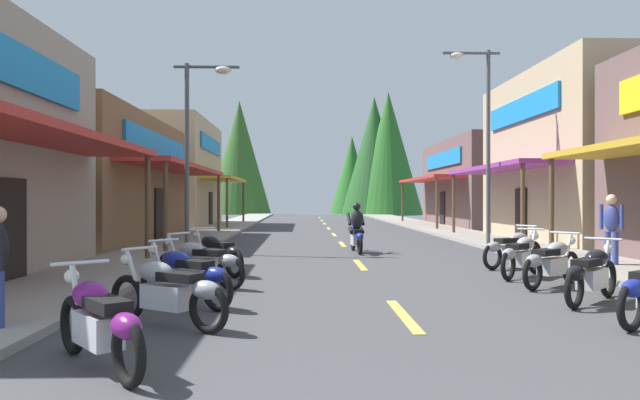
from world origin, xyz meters
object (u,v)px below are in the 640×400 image
motorcycle_parked_right_1 (591,273)px  motorcycle_parked_right_4 (512,248)px  motorcycle_parked_left_3 (200,262)px  pedestrian_by_shop (611,225)px  streetlamp_right (481,121)px  streetlamp_left (197,129)px  motorcycle_parked_right_3 (521,255)px  motorcycle_parked_left_2 (185,275)px  motorcycle_parked_right_2 (552,262)px  motorcycle_parked_left_1 (168,290)px  motorcycle_parked_left_0 (99,321)px  motorcycle_parked_left_4 (216,253)px  rider_cruising_lead (356,232)px

motorcycle_parked_right_1 → motorcycle_parked_right_4: same height
motorcycle_parked_left_3 → pedestrian_by_shop: 9.73m
streetlamp_right → pedestrian_by_shop: streetlamp_right is taller
streetlamp_left → motorcycle_parked_right_3: streetlamp_left is taller
motorcycle_parked_left_2 → motorcycle_parked_left_3: 1.92m
streetlamp_right → motorcycle_parked_right_2: streetlamp_right is taller
motorcycle_parked_left_3 → motorcycle_parked_left_1: bearing=123.1°
motorcycle_parked_right_4 → motorcycle_parked_left_3: bearing=171.2°
motorcycle_parked_right_3 → motorcycle_parked_left_0: 9.46m
streetlamp_left → motorcycle_parked_left_4: size_ratio=3.49×
motorcycle_parked_right_1 → rider_cruising_lead: 9.43m
streetlamp_right → pedestrian_by_shop: (1.21, -6.41, -3.34)m
streetlamp_left → motorcycle_parked_right_1: (7.92, -8.71, -3.33)m
motorcycle_parked_right_4 → motorcycle_parked_left_4: bearing=157.0°
motorcycle_parked_left_2 → motorcycle_parked_left_4: same height
motorcycle_parked_left_1 → streetlamp_right: bearing=-89.0°
motorcycle_parked_right_2 → rider_cruising_lead: (-3.10, 7.18, 0.17)m
rider_cruising_lead → motorcycle_parked_right_3: bearing=-155.3°
motorcycle_parked_left_1 → rider_cruising_lead: rider_cruising_lead is taller
motorcycle_parked_right_4 → pedestrian_by_shop: 2.38m
motorcycle_parked_left_4 → rider_cruising_lead: rider_cruising_lead is taller
motorcycle_parked_left_1 → pedestrian_by_shop: size_ratio=1.02×
motorcycle_parked_right_1 → streetlamp_left: bearing=88.1°
streetlamp_left → rider_cruising_lead: size_ratio=2.72×
motorcycle_parked_right_4 → streetlamp_left: bearing=123.5°
motorcycle_parked_right_2 → motorcycle_parked_left_1: bearing=167.2°
motorcycle_parked_left_3 → pedestrian_by_shop: size_ratio=1.05×
motorcycle_parked_right_1 → motorcycle_parked_right_4: 4.83m
motorcycle_parked_left_3 → motorcycle_parked_left_4: bearing=-60.1°
motorcycle_parked_right_3 → pedestrian_by_shop: 3.06m
motorcycle_parked_left_3 → motorcycle_parked_left_0: bearing=119.6°
rider_cruising_lead → pedestrian_by_shop: 7.25m
streetlamp_left → motorcycle_parked_left_1: (1.47, -10.29, -3.33)m
streetlamp_right → motorcycle_parked_left_3: (-8.15, -9.06, -3.90)m
pedestrian_by_shop → motorcycle_parked_left_4: bearing=145.7°
motorcycle_parked_right_4 → motorcycle_parked_left_2: same height
motorcycle_parked_left_4 → motorcycle_parked_right_1: bearing=-161.0°
streetlamp_left → rider_cruising_lead: (4.92, 0.23, -3.17)m
motorcycle_parked_left_1 → motorcycle_parked_left_4: same height
motorcycle_parked_left_1 → motorcycle_parked_left_3: (-0.17, 3.43, 0.00)m
pedestrian_by_shop → motorcycle_parked_left_0: bearing=-178.4°
streetlamp_left → motorcycle_parked_right_4: bearing=-25.0°
rider_cruising_lead → motorcycle_parked_left_4: bearing=142.1°
streetlamp_right → motorcycle_parked_left_1: bearing=-122.6°
motorcycle_parked_left_2 → motorcycle_parked_left_4: bearing=-50.5°
motorcycle_parked_left_0 → motorcycle_parked_left_1: size_ratio=0.94×
streetlamp_right → motorcycle_parked_right_1: bearing=-97.9°
motorcycle_parked_right_2 → motorcycle_parked_right_4: (0.34, 3.05, 0.00)m
streetlamp_left → motorcycle_parked_left_3: bearing=-79.3°
motorcycle_parked_right_2 → motorcycle_parked_left_4: (-6.72, 2.00, 0.00)m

